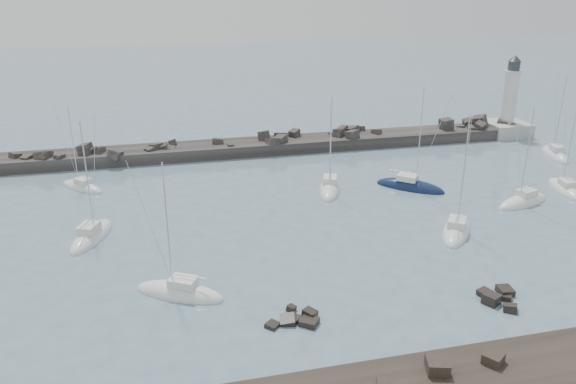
{
  "coord_description": "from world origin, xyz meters",
  "views": [
    {
      "loc": [
        -13.4,
        -47.04,
        26.02
      ],
      "look_at": [
        0.97,
        12.0,
        2.86
      ],
      "focal_mm": 35.0,
      "sensor_mm": 36.0,
      "label": 1
    }
  ],
  "objects_px": {
    "lighthouse": "(507,118)",
    "sailboat_7": "(410,187)",
    "sailboat_1": "(82,187)",
    "sailboat_3": "(92,237)",
    "sailboat_9": "(565,190)",
    "sailboat_6": "(456,231)",
    "sailboat_8": "(523,202)",
    "sailboat_5": "(330,189)",
    "sailboat_11": "(555,155)",
    "sailboat_4": "(180,293)"
  },
  "relations": [
    {
      "from": "sailboat_8",
      "to": "lighthouse",
      "type": "bearing_deg",
      "value": 60.07
    },
    {
      "from": "sailboat_3",
      "to": "sailboat_8",
      "type": "distance_m",
      "value": 51.05
    },
    {
      "from": "sailboat_4",
      "to": "sailboat_8",
      "type": "height_order",
      "value": "sailboat_8"
    },
    {
      "from": "sailboat_1",
      "to": "sailboat_7",
      "type": "bearing_deg",
      "value": -13.59
    },
    {
      "from": "sailboat_5",
      "to": "sailboat_8",
      "type": "xyz_separation_m",
      "value": [
        21.83,
        -10.05,
        -0.0
      ]
    },
    {
      "from": "sailboat_5",
      "to": "sailboat_8",
      "type": "height_order",
      "value": "sailboat_5"
    },
    {
      "from": "sailboat_9",
      "to": "sailboat_11",
      "type": "distance_m",
      "value": 16.18
    },
    {
      "from": "lighthouse",
      "to": "sailboat_4",
      "type": "distance_m",
      "value": 72.38
    },
    {
      "from": "sailboat_11",
      "to": "sailboat_7",
      "type": "bearing_deg",
      "value": -164.46
    },
    {
      "from": "sailboat_11",
      "to": "sailboat_6",
      "type": "bearing_deg",
      "value": -143.39
    },
    {
      "from": "sailboat_1",
      "to": "sailboat_11",
      "type": "bearing_deg",
      "value": -1.9
    },
    {
      "from": "sailboat_1",
      "to": "sailboat_3",
      "type": "bearing_deg",
      "value": -81.25
    },
    {
      "from": "sailboat_6",
      "to": "lighthouse",
      "type": "bearing_deg",
      "value": 50.2
    },
    {
      "from": "sailboat_7",
      "to": "sailboat_11",
      "type": "xyz_separation_m",
      "value": [
        28.32,
        7.87,
        0.01
      ]
    },
    {
      "from": "sailboat_6",
      "to": "sailboat_4",
      "type": "bearing_deg",
      "value": -168.74
    },
    {
      "from": "sailboat_5",
      "to": "sailboat_9",
      "type": "height_order",
      "value": "sailboat_5"
    },
    {
      "from": "lighthouse",
      "to": "sailboat_4",
      "type": "bearing_deg",
      "value": -145.35
    },
    {
      "from": "sailboat_3",
      "to": "sailboat_1",
      "type": "bearing_deg",
      "value": 98.75
    },
    {
      "from": "sailboat_6",
      "to": "sailboat_7",
      "type": "bearing_deg",
      "value": 85.71
    },
    {
      "from": "sailboat_1",
      "to": "sailboat_9",
      "type": "xyz_separation_m",
      "value": [
        61.65,
        -15.83,
        0.01
      ]
    },
    {
      "from": "sailboat_6",
      "to": "sailboat_9",
      "type": "relative_size",
      "value": 1.1
    },
    {
      "from": "sailboat_5",
      "to": "sailboat_11",
      "type": "xyz_separation_m",
      "value": [
        38.91,
        6.12,
        0.0
      ]
    },
    {
      "from": "sailboat_5",
      "to": "sailboat_9",
      "type": "distance_m",
      "value": 30.87
    },
    {
      "from": "lighthouse",
      "to": "sailboat_9",
      "type": "xyz_separation_m",
      "value": [
        -8.82,
        -26.77,
        -2.96
      ]
    },
    {
      "from": "sailboat_1",
      "to": "sailboat_11",
      "type": "distance_m",
      "value": 70.62
    },
    {
      "from": "sailboat_8",
      "to": "sailboat_9",
      "type": "relative_size",
      "value": 1.04
    },
    {
      "from": "sailboat_6",
      "to": "sailboat_9",
      "type": "distance_m",
      "value": 22.05
    },
    {
      "from": "sailboat_3",
      "to": "sailboat_5",
      "type": "bearing_deg",
      "value": 14.98
    },
    {
      "from": "sailboat_4",
      "to": "sailboat_5",
      "type": "height_order",
      "value": "sailboat_5"
    },
    {
      "from": "sailboat_1",
      "to": "sailboat_7",
      "type": "distance_m",
      "value": 43.49
    },
    {
      "from": "lighthouse",
      "to": "sailboat_3",
      "type": "bearing_deg",
      "value": -158.18
    },
    {
      "from": "sailboat_6",
      "to": "sailboat_8",
      "type": "height_order",
      "value": "sailboat_6"
    },
    {
      "from": "sailboat_5",
      "to": "sailboat_11",
      "type": "height_order",
      "value": "sailboat_5"
    },
    {
      "from": "sailboat_5",
      "to": "sailboat_7",
      "type": "xyz_separation_m",
      "value": [
        10.6,
        -1.76,
        -0.01
      ]
    },
    {
      "from": "lighthouse",
      "to": "sailboat_8",
      "type": "height_order",
      "value": "lighthouse"
    },
    {
      "from": "sailboat_3",
      "to": "sailboat_4",
      "type": "height_order",
      "value": "sailboat_3"
    },
    {
      "from": "sailboat_6",
      "to": "sailboat_11",
      "type": "relative_size",
      "value": 1.03
    },
    {
      "from": "sailboat_1",
      "to": "sailboat_6",
      "type": "bearing_deg",
      "value": -30.37
    },
    {
      "from": "sailboat_3",
      "to": "sailboat_11",
      "type": "xyz_separation_m",
      "value": [
        68.08,
        13.92,
        0.01
      ]
    },
    {
      "from": "sailboat_1",
      "to": "sailboat_8",
      "type": "relative_size",
      "value": 0.88
    },
    {
      "from": "sailboat_3",
      "to": "sailboat_11",
      "type": "relative_size",
      "value": 1.0
    },
    {
      "from": "sailboat_1",
      "to": "sailboat_6",
      "type": "relative_size",
      "value": 0.83
    },
    {
      "from": "lighthouse",
      "to": "sailboat_7",
      "type": "bearing_deg",
      "value": -143.11
    },
    {
      "from": "sailboat_4",
      "to": "sailboat_5",
      "type": "bearing_deg",
      "value": 46.37
    },
    {
      "from": "sailboat_6",
      "to": "sailboat_8",
      "type": "bearing_deg",
      "value": 24.69
    },
    {
      "from": "sailboat_1",
      "to": "sailboat_7",
      "type": "height_order",
      "value": "sailboat_7"
    },
    {
      "from": "lighthouse",
      "to": "sailboat_9",
      "type": "bearing_deg",
      "value": -108.23
    },
    {
      "from": "sailboat_8",
      "to": "sailboat_9",
      "type": "bearing_deg",
      "value": 18.24
    },
    {
      "from": "sailboat_1",
      "to": "sailboat_8",
      "type": "distance_m",
      "value": 56.62
    },
    {
      "from": "sailboat_3",
      "to": "sailboat_6",
      "type": "bearing_deg",
      "value": -11.52
    }
  ]
}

